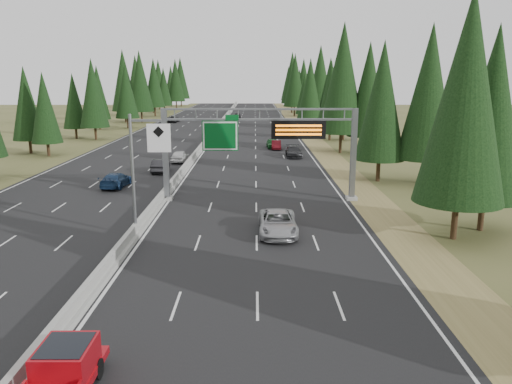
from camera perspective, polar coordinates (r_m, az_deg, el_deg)
road at (r=87.61m, az=-5.33°, el=6.05°), size 32.00×260.00×0.08m
shoulder_right at (r=87.82m, az=6.38°, el=6.03°), size 3.60×260.00×0.06m
shoulder_left at (r=90.96m, az=-16.62°, el=5.81°), size 3.60×260.00×0.06m
median_barrier at (r=87.57m, az=-5.33°, el=6.29°), size 0.70×260.00×0.85m
sign_gantry at (r=41.85m, az=1.28°, el=5.98°), size 16.75×0.98×7.80m
hov_sign_pole at (r=32.92m, az=-12.96°, el=2.84°), size 2.80×0.50×8.00m
tree_row_right at (r=83.05m, az=9.83°, el=11.83°), size 11.92×238.80×18.42m
tree_row_left at (r=89.41m, az=-20.06°, el=11.40°), size 11.82×239.41×18.84m
silver_minivan at (r=33.44m, az=2.51°, el=-3.54°), size 2.52×5.43×1.51m
red_pickup at (r=18.23m, az=-21.27°, el=-18.61°), size 1.80×5.05×1.65m
car_ahead_green at (r=75.41m, az=1.91°, el=5.59°), size 1.94×4.33×1.45m
car_ahead_dkred at (r=74.10m, az=2.33°, el=5.40°), size 1.45×3.95×1.29m
car_ahead_dkgrey at (r=66.86m, az=4.32°, el=4.64°), size 2.04×4.98×1.44m
car_ahead_white at (r=117.81m, az=-2.83°, el=8.22°), size 3.11×5.98×1.61m
car_ahead_far at (r=134.65m, az=-2.14°, el=8.74°), size 1.82×4.12×1.38m
car_onc_near at (r=56.70m, az=-10.86°, el=2.99°), size 1.67×4.48×1.46m
car_onc_blue at (r=49.72m, az=-15.69°, el=1.35°), size 2.36×4.98×1.40m
car_onc_white at (r=63.18m, az=-8.70°, el=4.07°), size 2.01×4.43×1.47m
car_onc_far at (r=123.07m, az=-9.50°, el=8.24°), size 2.77×5.65×1.55m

